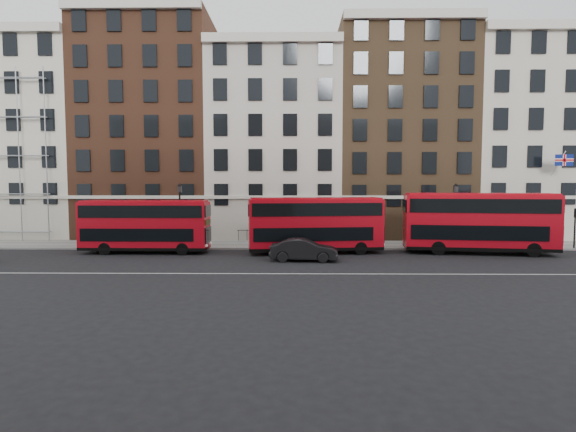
{
  "coord_description": "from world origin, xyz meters",
  "views": [
    {
      "loc": [
        1.95,
        -28.67,
        5.35
      ],
      "look_at": [
        1.51,
        5.0,
        3.0
      ],
      "focal_mm": 28.0,
      "sensor_mm": 36.0,
      "label": 1
    }
  ],
  "objects_px": {
    "bus_b": "(145,225)",
    "car_front": "(304,250)",
    "traffic_light": "(576,220)",
    "bus_d": "(478,221)",
    "bus_c": "(315,223)"
  },
  "relations": [
    {
      "from": "bus_c",
      "to": "traffic_light",
      "type": "height_order",
      "value": "bus_c"
    },
    {
      "from": "bus_c",
      "to": "car_front",
      "type": "distance_m",
      "value": 3.98
    },
    {
      "from": "traffic_light",
      "to": "bus_c",
      "type": "bearing_deg",
      "value": -174.53
    },
    {
      "from": "bus_c",
      "to": "bus_b",
      "type": "bearing_deg",
      "value": 172.77
    },
    {
      "from": "car_front",
      "to": "traffic_light",
      "type": "distance_m",
      "value": 23.12
    },
    {
      "from": "car_front",
      "to": "traffic_light",
      "type": "bearing_deg",
      "value": -72.08
    },
    {
      "from": "bus_d",
      "to": "bus_b",
      "type": "bearing_deg",
      "value": -172.35
    },
    {
      "from": "traffic_light",
      "to": "bus_b",
      "type": "bearing_deg",
      "value": -176.62
    },
    {
      "from": "traffic_light",
      "to": "car_front",
      "type": "bearing_deg",
      "value": -165.97
    },
    {
      "from": "bus_c",
      "to": "bus_d",
      "type": "distance_m",
      "value": 12.65
    },
    {
      "from": "bus_b",
      "to": "bus_d",
      "type": "bearing_deg",
      "value": 0.66
    },
    {
      "from": "car_front",
      "to": "traffic_light",
      "type": "relative_size",
      "value": 1.45
    },
    {
      "from": "bus_b",
      "to": "car_front",
      "type": "height_order",
      "value": "bus_b"
    },
    {
      "from": "bus_c",
      "to": "car_front",
      "type": "height_order",
      "value": "bus_c"
    },
    {
      "from": "bus_d",
      "to": "traffic_light",
      "type": "bearing_deg",
      "value": 20.74
    }
  ]
}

